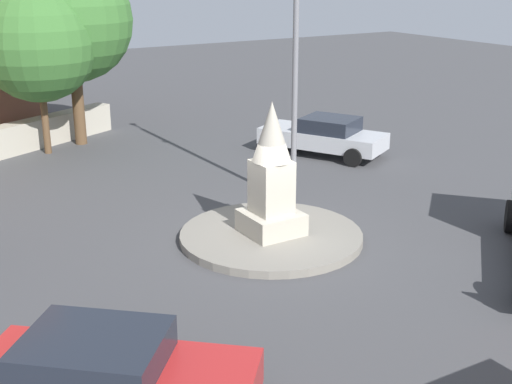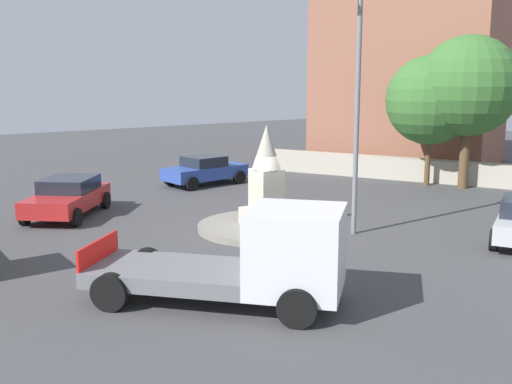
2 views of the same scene
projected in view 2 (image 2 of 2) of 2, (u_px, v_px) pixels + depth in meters
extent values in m
plane|color=#424244|center=(266.00, 230.00, 20.87)|extent=(80.00, 80.00, 0.00)
cylinder|color=gray|center=(266.00, 227.00, 20.85)|extent=(4.59, 4.59, 0.20)
cube|color=#B2AA99|center=(266.00, 216.00, 20.78)|extent=(1.34, 1.34, 0.55)
cube|color=#B2AA99|center=(266.00, 189.00, 20.61)|extent=(0.87, 0.87, 1.32)
cone|color=#B2AA99|center=(266.00, 147.00, 20.35)|extent=(0.95, 0.95, 1.46)
cylinder|color=slate|center=(358.00, 95.00, 19.54)|extent=(0.16, 0.16, 8.98)
cube|color=#B22323|center=(67.00, 200.00, 22.75)|extent=(4.18, 4.42, 0.59)
cube|color=#1E232D|center=(69.00, 184.00, 22.92)|extent=(2.64, 2.68, 0.49)
cylinder|color=black|center=(76.00, 217.00, 21.25)|extent=(0.59, 0.63, 0.64)
cylinder|color=black|center=(25.00, 216.00, 21.43)|extent=(0.59, 0.63, 0.64)
cylinder|color=black|center=(105.00, 200.00, 24.17)|extent=(0.59, 0.63, 0.64)
cylinder|color=black|center=(60.00, 199.00, 24.35)|extent=(0.59, 0.63, 0.64)
cube|color=#2D479E|center=(205.00, 172.00, 29.25)|extent=(4.09, 2.13, 0.57)
cube|color=#1E232D|center=(204.00, 161.00, 29.11)|extent=(1.83, 1.75, 0.48)
cylinder|color=black|center=(192.00, 184.00, 27.77)|extent=(0.66, 0.29, 0.64)
cylinder|color=black|center=(170.00, 179.00, 29.04)|extent=(0.66, 0.29, 0.64)
cylinder|color=black|center=(239.00, 177.00, 29.55)|extent=(0.66, 0.29, 0.64)
cylinder|color=black|center=(217.00, 173.00, 30.83)|extent=(0.66, 0.29, 0.64)
cylinder|color=black|center=(504.00, 218.00, 21.12)|extent=(0.67, 0.50, 0.64)
cylinder|color=black|center=(494.00, 240.00, 18.36)|extent=(0.67, 0.50, 0.64)
cube|color=silver|center=(296.00, 250.00, 13.62)|extent=(2.89, 2.89, 1.85)
cube|color=slate|center=(173.00, 273.00, 14.39)|extent=(4.06, 4.19, 0.36)
cube|color=red|center=(98.00, 250.00, 14.72)|extent=(1.53, 1.37, 0.50)
cylinder|color=black|center=(311.00, 276.00, 14.74)|extent=(0.77, 0.81, 0.84)
cylinder|color=black|center=(297.00, 308.00, 12.75)|extent=(0.77, 0.81, 0.84)
cylinder|color=black|center=(147.00, 265.00, 15.66)|extent=(0.77, 0.81, 0.84)
cylinder|color=black|center=(110.00, 292.00, 13.67)|extent=(0.77, 0.81, 0.84)
cube|color=#B2AA99|center=(379.00, 167.00, 31.26)|extent=(6.46, 12.15, 1.09)
cube|color=#935B47|center=(413.00, 65.00, 35.34)|extent=(11.88, 12.19, 11.30)
cylinder|color=brown|center=(428.00, 159.00, 29.02)|extent=(0.25, 0.25, 2.53)
sphere|color=#386B2D|center=(431.00, 100.00, 28.51)|extent=(4.10, 4.10, 4.10)
cylinder|color=brown|center=(464.00, 155.00, 28.20)|extent=(0.44, 0.44, 3.06)
sphere|color=#386B2D|center=(469.00, 86.00, 27.62)|extent=(4.49, 4.49, 4.49)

